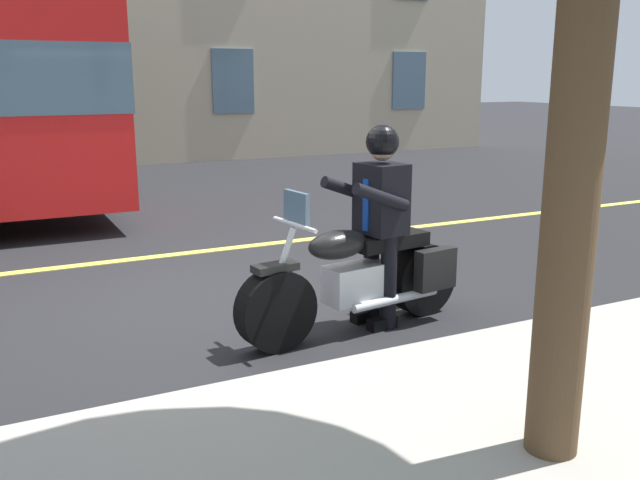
# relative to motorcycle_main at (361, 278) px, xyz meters

# --- Properties ---
(ground_plane) EXTENTS (80.00, 80.00, 0.00)m
(ground_plane) POSITION_rel_motorcycle_main_xyz_m (0.90, -1.20, -0.45)
(ground_plane) COLOR black
(lane_center_stripe) EXTENTS (60.00, 0.16, 0.01)m
(lane_center_stripe) POSITION_rel_motorcycle_main_xyz_m (0.90, -3.20, -0.45)
(lane_center_stripe) COLOR #E5DB4C
(lane_center_stripe) RESTS_ON ground_plane
(motorcycle_main) EXTENTS (2.22, 0.78, 1.26)m
(motorcycle_main) POSITION_rel_motorcycle_main_xyz_m (0.00, 0.00, 0.00)
(motorcycle_main) COLOR black
(motorcycle_main) RESTS_ON ground_plane
(rider_main) EXTENTS (0.67, 0.61, 1.74)m
(rider_main) POSITION_rel_motorcycle_main_xyz_m (-0.19, -0.03, 0.58)
(rider_main) COLOR black
(rider_main) RESTS_ON ground_plane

